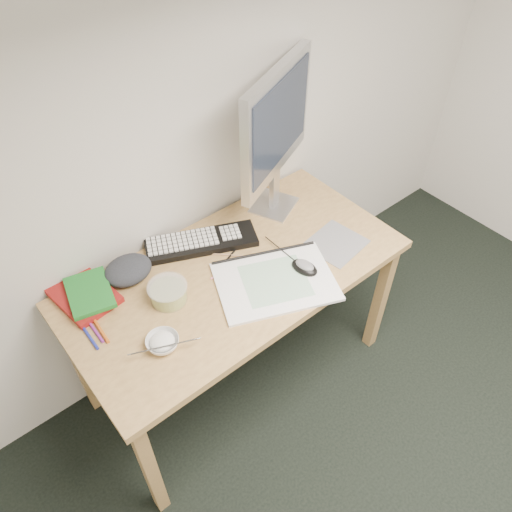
# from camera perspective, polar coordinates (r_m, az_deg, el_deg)

# --- Properties ---
(desk) EXTENTS (1.40, 0.70, 0.75)m
(desk) POSITION_cam_1_polar(r_m,az_deg,el_deg) (2.10, -2.30, -3.24)
(desk) COLOR tan
(desk) RESTS_ON ground
(mousepad) EXTENTS (0.26, 0.24, 0.00)m
(mousepad) POSITION_cam_1_polar(r_m,az_deg,el_deg) (2.17, 9.11, 1.44)
(mousepad) COLOR slate
(mousepad) RESTS_ON desk
(sketchpad) EXTENTS (0.55, 0.49, 0.01)m
(sketchpad) POSITION_cam_1_polar(r_m,az_deg,el_deg) (1.99, 2.22, -2.95)
(sketchpad) COLOR silver
(sketchpad) RESTS_ON desk
(keyboard) EXTENTS (0.49, 0.33, 0.03)m
(keyboard) POSITION_cam_1_polar(r_m,az_deg,el_deg) (2.15, -6.26, 1.59)
(keyboard) COLOR black
(keyboard) RESTS_ON desk
(monitor) EXTENTS (0.54, 0.27, 0.67)m
(monitor) POSITION_cam_1_polar(r_m,az_deg,el_deg) (2.10, 2.35, 14.57)
(monitor) COLOR silver
(monitor) RESTS_ON desk
(mouse) EXTENTS (0.09, 0.13, 0.04)m
(mouse) POSITION_cam_1_polar(r_m,az_deg,el_deg) (2.02, 5.58, -1.08)
(mouse) COLOR black
(mouse) RESTS_ON sketchpad
(rice_bowl) EXTENTS (0.15, 0.15, 0.04)m
(rice_bowl) POSITION_cam_1_polar(r_m,az_deg,el_deg) (1.82, -10.62, -9.70)
(rice_bowl) COLOR white
(rice_bowl) RESTS_ON desk
(chopsticks) EXTENTS (0.23, 0.11, 0.02)m
(chopsticks) POSITION_cam_1_polar(r_m,az_deg,el_deg) (1.78, -10.41, -10.13)
(chopsticks) COLOR silver
(chopsticks) RESTS_ON rice_bowl
(fruit_tub) EXTENTS (0.18, 0.18, 0.07)m
(fruit_tub) POSITION_cam_1_polar(r_m,az_deg,el_deg) (1.94, -10.00, -4.17)
(fruit_tub) COLOR gold
(fruit_tub) RESTS_ON desk
(book_red) EXTENTS (0.22, 0.28, 0.03)m
(book_red) POSITION_cam_1_polar(r_m,az_deg,el_deg) (2.04, -19.02, -4.32)
(book_red) COLOR maroon
(book_red) RESTS_ON desk
(book_green) EXTENTS (0.21, 0.25, 0.02)m
(book_green) POSITION_cam_1_polar(r_m,az_deg,el_deg) (2.01, -18.49, -3.98)
(book_green) COLOR #1B6F24
(book_green) RESTS_ON book_red
(cloth_lump) EXTENTS (0.20, 0.18, 0.07)m
(cloth_lump) POSITION_cam_1_polar(r_m,az_deg,el_deg) (2.06, -14.42, -1.57)
(cloth_lump) COLOR #23252A
(cloth_lump) RESTS_ON desk
(pencil_pink) EXTENTS (0.18, 0.01, 0.01)m
(pencil_pink) POSITION_cam_1_polar(r_m,az_deg,el_deg) (2.04, -3.13, -1.49)
(pencil_pink) COLOR pink
(pencil_pink) RESTS_ON desk
(pencil_tan) EXTENTS (0.13, 0.13, 0.01)m
(pencil_tan) POSITION_cam_1_polar(r_m,az_deg,el_deg) (2.09, -2.68, 0.08)
(pencil_tan) COLOR tan
(pencil_tan) RESTS_ON desk
(pencil_black) EXTENTS (0.18, 0.08, 0.01)m
(pencil_black) POSITION_cam_1_polar(r_m,az_deg,el_deg) (2.14, -1.96, 1.22)
(pencil_black) COLOR black
(pencil_black) RESTS_ON desk
(marker_blue) EXTENTS (0.01, 0.12, 0.01)m
(marker_blue) POSITION_cam_1_polar(r_m,az_deg,el_deg) (1.91, -18.40, -8.90)
(marker_blue) COLOR navy
(marker_blue) RESTS_ON desk
(marker_orange) EXTENTS (0.02, 0.13, 0.01)m
(marker_orange) POSITION_cam_1_polar(r_m,az_deg,el_deg) (1.92, -17.33, -8.09)
(marker_orange) COLOR #C65E17
(marker_orange) RESTS_ON desk
(marker_purple) EXTENTS (0.01, 0.12, 0.01)m
(marker_purple) POSITION_cam_1_polar(r_m,az_deg,el_deg) (1.92, -17.83, -8.25)
(marker_purple) COLOR #82268D
(marker_purple) RESTS_ON desk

